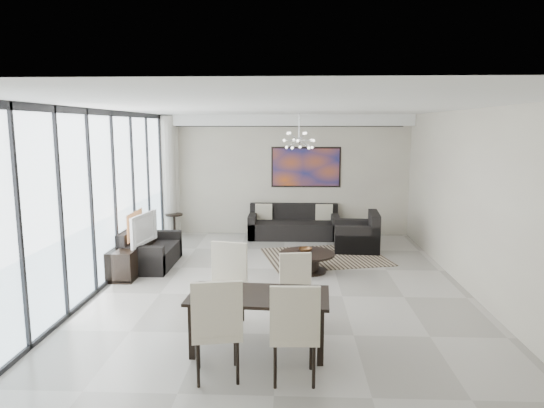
# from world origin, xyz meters

# --- Properties ---
(room_shell) EXTENTS (6.00, 9.00, 2.90)m
(room_shell) POSITION_xyz_m (0.46, 0.00, 1.45)
(room_shell) COLOR #A8A39B
(room_shell) RESTS_ON ground
(window_wall) EXTENTS (0.37, 8.95, 2.90)m
(window_wall) POSITION_xyz_m (-2.86, 0.00, 1.47)
(window_wall) COLOR silver
(window_wall) RESTS_ON floor
(soffit) EXTENTS (5.98, 0.40, 0.26)m
(soffit) POSITION_xyz_m (0.00, 4.30, 2.77)
(soffit) COLOR white
(soffit) RESTS_ON room_shell
(painting) EXTENTS (1.68, 0.04, 0.98)m
(painting) POSITION_xyz_m (0.50, 4.47, 1.65)
(painting) COLOR #B74E19
(painting) RESTS_ON room_shell
(chandelier) EXTENTS (0.66, 0.66, 0.71)m
(chandelier) POSITION_xyz_m (0.30, 2.50, 2.35)
(chandelier) COLOR silver
(chandelier) RESTS_ON room_shell
(rug) EXTENTS (2.72, 2.32, 0.01)m
(rug) POSITION_xyz_m (0.84, 2.31, 0.01)
(rug) COLOR black
(rug) RESTS_ON floor
(coffee_table) EXTENTS (1.01, 1.01, 0.35)m
(coffee_table) POSITION_xyz_m (0.45, 1.29, 0.20)
(coffee_table) COLOR black
(coffee_table) RESTS_ON floor
(bowl_coffee) EXTENTS (0.26, 0.26, 0.08)m
(bowl_coffee) POSITION_xyz_m (0.42, 1.34, 0.39)
(bowl_coffee) COLOR brown
(bowl_coffee) RESTS_ON coffee_table
(sofa_main) EXTENTS (2.13, 0.87, 0.78)m
(sofa_main) POSITION_xyz_m (0.21, 4.07, 0.26)
(sofa_main) COLOR black
(sofa_main) RESTS_ON floor
(loveseat) EXTENTS (0.83, 1.48, 0.74)m
(loveseat) POSITION_xyz_m (-2.54, 1.56, 0.25)
(loveseat) COLOR black
(loveseat) RESTS_ON floor
(armchair) EXTENTS (0.99, 1.04, 0.82)m
(armchair) POSITION_xyz_m (1.59, 2.93, 0.28)
(armchair) COLOR black
(armchair) RESTS_ON floor
(side_table) EXTENTS (0.41, 0.41, 0.57)m
(side_table) POSITION_xyz_m (-2.65, 3.98, 0.38)
(side_table) COLOR black
(side_table) RESTS_ON floor
(tv_console) EXTENTS (0.47, 1.66, 0.52)m
(tv_console) POSITION_xyz_m (-2.76, 1.25, 0.26)
(tv_console) COLOR black
(tv_console) RESTS_ON floor
(television) EXTENTS (0.28, 0.98, 0.56)m
(television) POSITION_xyz_m (-2.60, 1.19, 0.80)
(television) COLOR gray
(television) RESTS_ON tv_console
(dining_table) EXTENTS (1.68, 0.92, 0.68)m
(dining_table) POSITION_xyz_m (-0.22, -1.86, 0.59)
(dining_table) COLOR black
(dining_table) RESTS_ON floor
(dining_chair_sw) EXTENTS (0.60, 0.60, 1.11)m
(dining_chair_sw) POSITION_xyz_m (-0.59, -2.62, 0.64)
(dining_chair_sw) COLOR beige
(dining_chair_sw) RESTS_ON floor
(dining_chair_se) EXTENTS (0.51, 0.51, 1.08)m
(dining_chair_se) POSITION_xyz_m (0.20, -2.64, 0.62)
(dining_chair_se) COLOR beige
(dining_chair_se) RESTS_ON floor
(dining_chair_nw) EXTENTS (0.59, 0.59, 1.09)m
(dining_chair_nw) POSITION_xyz_m (-0.70, -1.08, 0.63)
(dining_chair_nw) COLOR beige
(dining_chair_nw) RESTS_ON floor
(dining_chair_ne) EXTENTS (0.49, 0.49, 0.94)m
(dining_chair_ne) POSITION_xyz_m (0.23, -1.03, 0.54)
(dining_chair_ne) COLOR beige
(dining_chair_ne) RESTS_ON floor
(bowl_dining) EXTENTS (0.40, 0.40, 0.09)m
(bowl_dining) POSITION_xyz_m (-0.75, -1.90, 0.73)
(bowl_dining) COLOR brown
(bowl_dining) RESTS_ON dining_table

